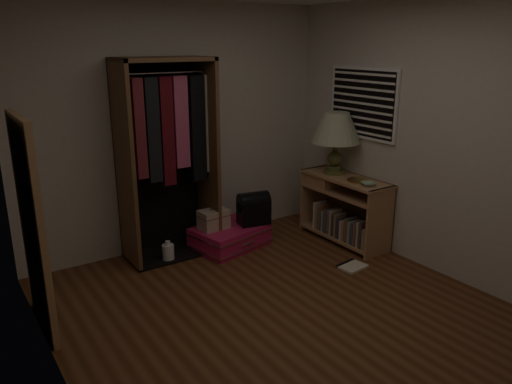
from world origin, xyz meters
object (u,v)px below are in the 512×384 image
(floor_mirror, at_px, (33,227))
(open_wardrobe, at_px, (169,144))
(console_bookshelf, at_px, (342,206))
(table_lamp, at_px, (336,129))
(black_bag, at_px, (254,208))
(pink_suitcase, at_px, (230,236))
(white_jug, at_px, (168,252))
(train_case, at_px, (214,219))

(floor_mirror, bearing_deg, open_wardrobe, 27.43)
(open_wardrobe, xyz_separation_m, floor_mirror, (-1.48, -0.77, -0.35))
(console_bookshelf, distance_m, table_lamp, 0.87)
(black_bag, bearing_deg, table_lamp, -6.10)
(pink_suitcase, distance_m, table_lamp, 1.68)
(white_jug, bearing_deg, pink_suitcase, -3.26)
(floor_mirror, relative_size, train_case, 5.21)
(train_case, relative_size, white_jug, 1.50)
(table_lamp, distance_m, white_jug, 2.27)
(floor_mirror, relative_size, table_lamp, 2.44)
(pink_suitcase, bearing_deg, white_jug, 164.68)
(open_wardrobe, height_order, train_case, open_wardrobe)
(pink_suitcase, relative_size, train_case, 2.75)
(floor_mirror, height_order, train_case, floor_mirror)
(pink_suitcase, relative_size, white_jug, 4.12)
(table_lamp, bearing_deg, floor_mirror, -176.48)
(console_bookshelf, bearing_deg, open_wardrobe, 157.31)
(open_wardrobe, distance_m, table_lamp, 1.85)
(train_case, relative_size, black_bag, 0.88)
(console_bookshelf, relative_size, train_case, 3.43)
(console_bookshelf, height_order, open_wardrobe, open_wardrobe)
(console_bookshelf, xyz_separation_m, train_case, (-1.36, 0.56, -0.05))
(console_bookshelf, distance_m, black_bag, 1.02)
(open_wardrobe, relative_size, black_bag, 5.52)
(open_wardrobe, relative_size, table_lamp, 2.95)
(open_wardrobe, xyz_separation_m, table_lamp, (1.76, -0.57, 0.06))
(train_case, bearing_deg, floor_mirror, -166.31)
(console_bookshelf, xyz_separation_m, open_wardrobe, (-1.76, 0.74, 0.79))
(console_bookshelf, bearing_deg, floor_mirror, -179.41)
(pink_suitcase, distance_m, train_case, 0.29)
(white_jug, bearing_deg, floor_mirror, -155.86)
(console_bookshelf, height_order, white_jug, console_bookshelf)
(console_bookshelf, xyz_separation_m, white_jug, (-1.90, 0.57, -0.31))
(console_bookshelf, distance_m, white_jug, 2.01)
(pink_suitcase, xyz_separation_m, black_bag, (0.27, -0.08, 0.31))
(table_lamp, bearing_deg, white_jug, 168.12)
(console_bookshelf, relative_size, floor_mirror, 0.66)
(pink_suitcase, distance_m, white_jug, 0.72)
(train_case, bearing_deg, white_jug, 175.67)
(floor_mirror, xyz_separation_m, train_case, (1.88, 0.60, -0.50))
(console_bookshelf, xyz_separation_m, black_bag, (-0.91, 0.45, 0.03))
(floor_mirror, height_order, black_bag, floor_mirror)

